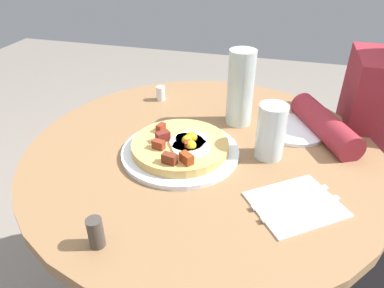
{
  "coord_description": "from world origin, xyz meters",
  "views": [
    {
      "loc": [
        0.17,
        -0.72,
        1.22
      ],
      "look_at": [
        -0.02,
        -0.02,
        0.76
      ],
      "focal_mm": 32.76,
      "sensor_mm": 36.0,
      "label": 1
    }
  ],
  "objects_px": {
    "dining_table": "(202,201)",
    "water_bottle": "(240,88)",
    "bread_plate": "(294,129)",
    "breakfast_pizza": "(181,145)",
    "salt_shaker": "(161,93)",
    "pizza_plate": "(180,152)",
    "fork": "(301,208)",
    "pepper_shaker": "(96,233)",
    "knife": "(291,197)",
    "water_glass": "(271,132)"
  },
  "relations": [
    {
      "from": "bread_plate",
      "to": "pepper_shaker",
      "type": "height_order",
      "value": "pepper_shaker"
    },
    {
      "from": "water_bottle",
      "to": "salt_shaker",
      "type": "bearing_deg",
      "value": 162.26
    },
    {
      "from": "dining_table",
      "to": "fork",
      "type": "relative_size",
      "value": 4.96
    },
    {
      "from": "dining_table",
      "to": "salt_shaker",
      "type": "distance_m",
      "value": 0.37
    },
    {
      "from": "dining_table",
      "to": "water_bottle",
      "type": "bearing_deg",
      "value": 68.24
    },
    {
      "from": "bread_plate",
      "to": "breakfast_pizza",
      "type": "bearing_deg",
      "value": -144.31
    },
    {
      "from": "dining_table",
      "to": "pizza_plate",
      "type": "relative_size",
      "value": 3.1
    },
    {
      "from": "pizza_plate",
      "to": "water_glass",
      "type": "distance_m",
      "value": 0.22
    },
    {
      "from": "knife",
      "to": "pepper_shaker",
      "type": "height_order",
      "value": "pepper_shaker"
    },
    {
      "from": "dining_table",
      "to": "knife",
      "type": "distance_m",
      "value": 0.32
    },
    {
      "from": "salt_shaker",
      "to": "pepper_shaker",
      "type": "distance_m",
      "value": 0.6
    },
    {
      "from": "water_glass",
      "to": "pepper_shaker",
      "type": "xyz_separation_m",
      "value": [
        -0.27,
        -0.36,
        -0.04
      ]
    },
    {
      "from": "knife",
      "to": "water_glass",
      "type": "xyz_separation_m",
      "value": [
        -0.06,
        0.15,
        0.06
      ]
    },
    {
      "from": "pizza_plate",
      "to": "fork",
      "type": "relative_size",
      "value": 1.6
    },
    {
      "from": "breakfast_pizza",
      "to": "bread_plate",
      "type": "xyz_separation_m",
      "value": [
        0.26,
        0.19,
        -0.02
      ]
    },
    {
      "from": "fork",
      "to": "water_bottle",
      "type": "xyz_separation_m",
      "value": [
        -0.18,
        0.33,
        0.1
      ]
    },
    {
      "from": "breakfast_pizza",
      "to": "pizza_plate",
      "type": "bearing_deg",
      "value": 139.64
    },
    {
      "from": "breakfast_pizza",
      "to": "bread_plate",
      "type": "height_order",
      "value": "breakfast_pizza"
    },
    {
      "from": "bread_plate",
      "to": "knife",
      "type": "bearing_deg",
      "value": -89.84
    },
    {
      "from": "fork",
      "to": "water_glass",
      "type": "relative_size",
      "value": 1.33
    },
    {
      "from": "knife",
      "to": "water_glass",
      "type": "relative_size",
      "value": 1.33
    },
    {
      "from": "bread_plate",
      "to": "salt_shaker",
      "type": "height_order",
      "value": "salt_shaker"
    },
    {
      "from": "dining_table",
      "to": "water_glass",
      "type": "height_order",
      "value": "water_glass"
    },
    {
      "from": "fork",
      "to": "salt_shaker",
      "type": "distance_m",
      "value": 0.6
    },
    {
      "from": "bread_plate",
      "to": "pepper_shaker",
      "type": "distance_m",
      "value": 0.6
    },
    {
      "from": "fork",
      "to": "pepper_shaker",
      "type": "bearing_deg",
      "value": 171.47
    },
    {
      "from": "pizza_plate",
      "to": "salt_shaker",
      "type": "relative_size",
      "value": 6.33
    },
    {
      "from": "salt_shaker",
      "to": "dining_table",
      "type": "bearing_deg",
      "value": -50.65
    },
    {
      "from": "breakfast_pizza",
      "to": "water_glass",
      "type": "xyz_separation_m",
      "value": [
        0.21,
        0.05,
        0.04
      ]
    },
    {
      "from": "dining_table",
      "to": "pizza_plate",
      "type": "height_order",
      "value": "pizza_plate"
    },
    {
      "from": "water_bottle",
      "to": "salt_shaker",
      "type": "height_order",
      "value": "water_bottle"
    },
    {
      "from": "water_bottle",
      "to": "pepper_shaker",
      "type": "distance_m",
      "value": 0.54
    },
    {
      "from": "dining_table",
      "to": "pizza_plate",
      "type": "distance_m",
      "value": 0.19
    },
    {
      "from": "breakfast_pizza",
      "to": "knife",
      "type": "distance_m",
      "value": 0.28
    },
    {
      "from": "pizza_plate",
      "to": "salt_shaker",
      "type": "bearing_deg",
      "value": 118.04
    },
    {
      "from": "knife",
      "to": "water_bottle",
      "type": "height_order",
      "value": "water_bottle"
    },
    {
      "from": "dining_table",
      "to": "bread_plate",
      "type": "height_order",
      "value": "bread_plate"
    },
    {
      "from": "knife",
      "to": "salt_shaker",
      "type": "height_order",
      "value": "salt_shaker"
    },
    {
      "from": "breakfast_pizza",
      "to": "dining_table",
      "type": "bearing_deg",
      "value": 42.39
    },
    {
      "from": "fork",
      "to": "salt_shaker",
      "type": "bearing_deg",
      "value": 100.32
    },
    {
      "from": "fork",
      "to": "pizza_plate",
      "type": "bearing_deg",
      "value": 119.03
    },
    {
      "from": "water_bottle",
      "to": "dining_table",
      "type": "bearing_deg",
      "value": -111.76
    },
    {
      "from": "breakfast_pizza",
      "to": "salt_shaker",
      "type": "relative_size",
      "value": 5.19
    },
    {
      "from": "dining_table",
      "to": "pepper_shaker",
      "type": "bearing_deg",
      "value": -106.6
    },
    {
      "from": "pepper_shaker",
      "to": "water_bottle",
      "type": "bearing_deg",
      "value": 71.77
    },
    {
      "from": "fork",
      "to": "knife",
      "type": "xyz_separation_m",
      "value": [
        -0.02,
        0.03,
        0.0
      ]
    },
    {
      "from": "dining_table",
      "to": "water_bottle",
      "type": "height_order",
      "value": "water_bottle"
    },
    {
      "from": "pizza_plate",
      "to": "breakfast_pizza",
      "type": "height_order",
      "value": "breakfast_pizza"
    },
    {
      "from": "fork",
      "to": "water_glass",
      "type": "height_order",
      "value": "water_glass"
    },
    {
      "from": "dining_table",
      "to": "knife",
      "type": "xyz_separation_m",
      "value": [
        0.22,
        -0.14,
        0.18
      ]
    }
  ]
}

